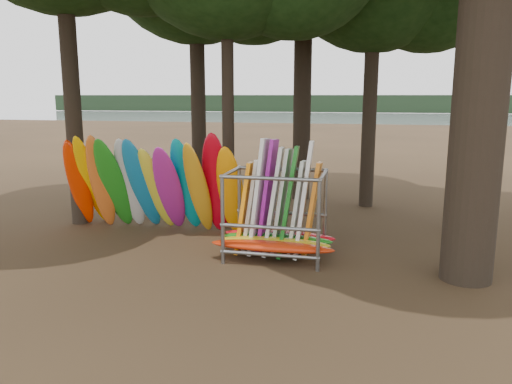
# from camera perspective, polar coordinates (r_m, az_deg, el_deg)

# --- Properties ---
(ground) EXTENTS (120.00, 120.00, 0.00)m
(ground) POSITION_cam_1_polar(r_m,az_deg,el_deg) (12.18, -2.08, -7.78)
(ground) COLOR #47331E
(ground) RESTS_ON ground
(lake) EXTENTS (160.00, 160.00, 0.00)m
(lake) POSITION_cam_1_polar(r_m,az_deg,el_deg) (71.29, 10.85, 7.65)
(lake) COLOR gray
(lake) RESTS_ON ground
(far_shore) EXTENTS (160.00, 4.00, 4.00)m
(far_shore) POSITION_cam_1_polar(r_m,az_deg,el_deg) (121.17, 11.97, 9.85)
(far_shore) COLOR black
(far_shore) RESTS_ON ground
(kayak_row) EXTENTS (5.52, 2.18, 3.09)m
(kayak_row) POSITION_cam_1_polar(r_m,az_deg,el_deg) (14.61, -11.85, 0.73)
(kayak_row) COLOR red
(kayak_row) RESTS_ON ground
(storage_rack) EXTENTS (2.98, 1.50, 2.92)m
(storage_rack) POSITION_cam_1_polar(r_m,az_deg,el_deg) (12.13, 2.30, -2.89)
(storage_rack) COLOR slate
(storage_rack) RESTS_ON ground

